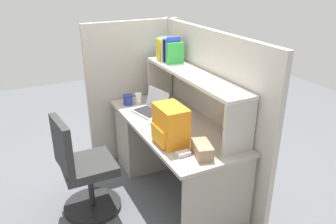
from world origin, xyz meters
name	(u,v)px	position (x,y,z in m)	size (l,w,h in m)	color
ground_plane	(172,189)	(0.00, 0.00, 0.00)	(8.00, 8.00, 0.00)	#595B60
desk	(156,137)	(-0.39, 0.00, 0.40)	(1.60, 0.70, 0.73)	#AAA093
cubicle_partition_rear	(208,111)	(0.00, 0.38, 0.78)	(1.84, 0.05, 1.55)	#BCB5A8
cubicle_partition_left	(134,91)	(-0.85, -0.05, 0.78)	(0.05, 1.06, 1.55)	#BCB5A8
overhead_hutch	(193,84)	(0.00, 0.20, 1.08)	(1.44, 0.28, 0.45)	#BCB7AC
reference_books_on_shelf	(169,50)	(-0.49, 0.20, 1.29)	(0.27, 0.19, 0.26)	teal
laptop	(152,108)	(-0.32, -0.07, 0.78)	(0.36, 0.32, 0.22)	#B7BABF
backpack	(170,125)	(0.32, -0.19, 0.88)	(0.30, 0.23, 0.32)	orange
computer_mouse	(183,154)	(0.56, -0.20, 0.75)	(0.06, 0.10, 0.03)	silver
paper_cup	(138,98)	(-0.62, -0.09, 0.78)	(0.08, 0.08, 0.10)	white
tissue_box	(202,149)	(0.61, -0.06, 0.78)	(0.22, 0.12, 0.10)	#9E7F60
snack_canister	(128,100)	(-0.62, -0.21, 0.78)	(0.10, 0.10, 0.11)	navy
desk_book_stack	(162,123)	(0.02, -0.12, 0.76)	(0.22, 0.17, 0.06)	white
office_chair	(83,173)	(-0.07, -0.85, 0.39)	(0.52, 0.52, 0.93)	black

